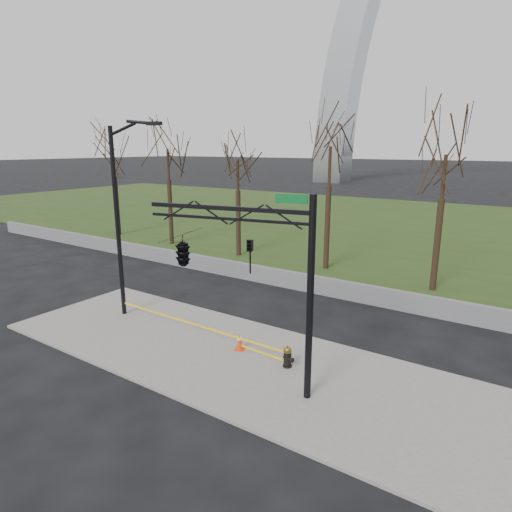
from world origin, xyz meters
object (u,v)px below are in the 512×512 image
Objects in this scene: fire_hydrant at (288,357)px; traffic_cone at (239,342)px; street_light at (121,209)px; traffic_signal_mast at (205,252)px.

fire_hydrant reaches higher than traffic_cone.
street_light is (-8.11, 0.22, 4.25)m from fire_hydrant.
street_light is 6.69m from traffic_signal_mast.
fire_hydrant is 4.53m from traffic_signal_mast.
traffic_signal_mast is at bearing -117.55° from fire_hydrant.
street_light is at bearing 179.11° from traffic_cone.
fire_hydrant is at bearing -16.91° from street_light.
traffic_signal_mast reaches higher than traffic_cone.
fire_hydrant is at bearing -3.62° from traffic_cone.
street_light is (-6.05, 0.09, 4.28)m from traffic_cone.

